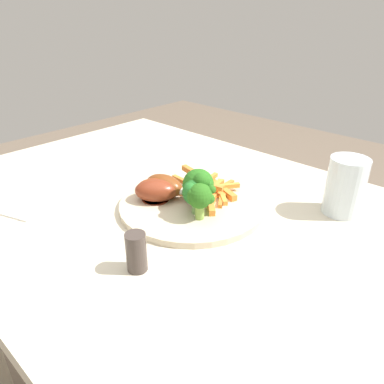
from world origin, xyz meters
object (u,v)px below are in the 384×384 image
(chicken_drumstick_near, at_px, (157,190))
(water_glass, at_px, (345,186))
(dinner_plate, at_px, (192,204))
(carrot_fries_pile, at_px, (210,190))
(chicken_drumstick_far, at_px, (159,191))
(broccoli_floret_back, at_px, (196,192))
(pepper_shaker, at_px, (136,252))
(chicken_drumstick_extra, at_px, (167,186))
(broccoli_floret_front, at_px, (199,185))
(dining_table, at_px, (198,268))
(broccoli_floret_middle, at_px, (201,197))

(chicken_drumstick_near, xyz_separation_m, water_glass, (0.27, 0.21, 0.02))
(dinner_plate, distance_m, carrot_fries_pile, 0.05)
(chicken_drumstick_far, bearing_deg, broccoli_floret_back, 7.85)
(chicken_drumstick_near, xyz_separation_m, pepper_shaker, (0.12, -0.15, -0.00))
(chicken_drumstick_far, distance_m, chicken_drumstick_extra, 0.02)
(broccoli_floret_back, distance_m, chicken_drumstick_extra, 0.09)
(water_glass, bearing_deg, chicken_drumstick_near, -141.67)
(broccoli_floret_front, distance_m, water_glass, 0.26)
(chicken_drumstick_extra, bearing_deg, broccoli_floret_back, -8.52)
(dinner_plate, height_order, chicken_drumstick_near, chicken_drumstick_near)
(dinner_plate, xyz_separation_m, water_glass, (0.21, 0.17, 0.05))
(dining_table, relative_size, chicken_drumstick_near, 11.10)
(dining_table, distance_m, chicken_drumstick_far, 0.17)
(water_glass, bearing_deg, chicken_drumstick_far, -140.98)
(broccoli_floret_front, height_order, water_glass, water_glass)
(broccoli_floret_middle, bearing_deg, dining_table, 138.38)
(carrot_fries_pile, distance_m, chicken_drumstick_extra, 0.08)
(broccoli_floret_back, bearing_deg, chicken_drumstick_near, -172.86)
(pepper_shaker, bearing_deg, broccoli_floret_middle, 95.81)
(broccoli_floret_back, xyz_separation_m, pepper_shaker, (0.03, -0.16, -0.02))
(dinner_plate, distance_m, broccoli_floret_front, 0.06)
(dining_table, distance_m, water_glass, 0.31)
(dinner_plate, xyz_separation_m, broccoli_floret_front, (0.03, -0.01, 0.05))
(carrot_fries_pile, bearing_deg, broccoli_floret_back, -68.87)
(chicken_drumstick_extra, xyz_separation_m, pepper_shaker, (0.12, -0.17, -0.00))
(broccoli_floret_front, bearing_deg, broccoli_floret_middle, -42.66)
(dining_table, height_order, chicken_drumstick_extra, chicken_drumstick_extra)
(chicken_drumstick_far, bearing_deg, broccoli_floret_middle, 2.52)
(broccoli_floret_back, distance_m, chicken_drumstick_near, 0.09)
(water_glass, bearing_deg, chicken_drumstick_extra, -144.60)
(broccoli_floret_front, distance_m, broccoli_floret_middle, 0.03)
(dining_table, xyz_separation_m, dinner_plate, (-0.03, 0.02, 0.12))
(broccoli_floret_back, xyz_separation_m, water_glass, (0.18, 0.20, -0.00))
(dinner_plate, xyz_separation_m, chicken_drumstick_far, (-0.05, -0.04, 0.03))
(broccoli_floret_middle, xyz_separation_m, chicken_drumstick_far, (-0.10, -0.00, -0.02))
(chicken_drumstick_near, bearing_deg, chicken_drumstick_far, -2.59)
(dining_table, height_order, dinner_plate, dinner_plate)
(dinner_plate, relative_size, broccoli_floret_middle, 4.16)
(broccoli_floret_front, bearing_deg, dinner_plate, 157.42)
(broccoli_floret_middle, bearing_deg, pepper_shaker, -84.19)
(broccoli_floret_back, height_order, carrot_fries_pile, broccoli_floret_back)
(dining_table, xyz_separation_m, pepper_shaker, (0.03, -0.17, 0.15))
(broccoli_floret_middle, height_order, carrot_fries_pile, broccoli_floret_middle)
(dinner_plate, xyz_separation_m, broccoli_floret_back, (0.03, -0.03, 0.05))
(broccoli_floret_middle, distance_m, pepper_shaker, 0.16)
(carrot_fries_pile, bearing_deg, broccoli_floret_front, -69.70)
(chicken_drumstick_near, xyz_separation_m, chicken_drumstick_extra, (0.00, 0.02, 0.00))
(broccoli_floret_middle, relative_size, pepper_shaker, 1.09)
(broccoli_floret_middle, bearing_deg, chicken_drumstick_far, -177.48)
(chicken_drumstick_far, bearing_deg, broccoli_floret_front, 19.52)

